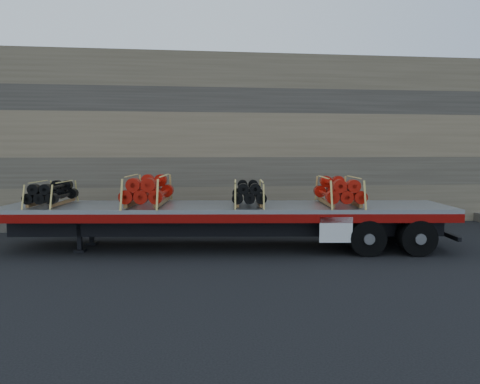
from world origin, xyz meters
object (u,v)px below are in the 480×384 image
object	(u,v)px
bundle_midfront	(148,191)
bundle_midrear	(249,193)
trailer	(227,226)
bundle_rear	(339,191)
bundle_front	(52,194)

from	to	relation	value
bundle_midfront	bundle_midrear	world-z (taller)	bundle_midfront
bundle_midrear	trailer	bearing A→B (deg)	-180.00
bundle_midrear	bundle_rear	xyz separation A→B (m)	(2.80, -0.33, 0.06)
trailer	bundle_rear	size ratio (longest dim) A/B	5.85
trailer	bundle_midrear	xyz separation A→B (m)	(0.68, -0.08, 1.04)
bundle_midfront	bundle_rear	bearing A→B (deg)	0.00
bundle_front	bundle_rear	xyz separation A→B (m)	(8.90, -1.04, 0.06)
bundle_midfront	bundle_rear	size ratio (longest dim) A/B	1.06
trailer	bundle_front	bearing A→B (deg)	180.00
bundle_front	bundle_rear	size ratio (longest dim) A/B	0.84
bundle_midrear	bundle_rear	bearing A→B (deg)	0.00
trailer	bundle_rear	xyz separation A→B (m)	(3.48, -0.41, 1.10)
trailer	bundle_midfront	xyz separation A→B (m)	(-2.43, 0.28, 1.13)
bundle_front	bundle_midfront	bearing A→B (deg)	0.00
bundle_rear	bundle_midfront	bearing A→B (deg)	-180.00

